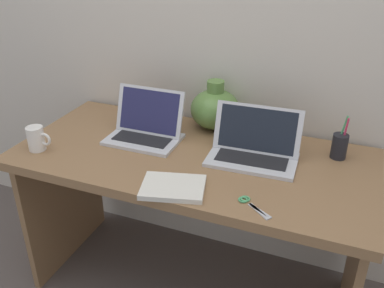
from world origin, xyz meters
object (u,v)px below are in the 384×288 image
Objects in this scene: laptop_right at (254,146)px; coffee_mug at (37,139)px; green_vase at (215,108)px; pen_cup at (340,146)px; scissors at (249,203)px; notebook_stack at (173,187)px; laptop_left at (146,126)px.

coffee_mug is (-0.87, -0.27, -0.00)m from laptop_right.
green_vase is 0.79m from coffee_mug.
pen_cup is at bearing 18.56° from coffee_mug.
notebook_stack is at bearing -177.19° from scissors.
notebook_stack reaches higher than scissors.
notebook_stack is (0.03, -0.56, -0.09)m from green_vase.
green_vase is (-0.24, 0.22, 0.04)m from laptop_right.
pen_cup reaches higher than notebook_stack.
notebook_stack is 2.03× the size of coffee_mug.
laptop_right is 0.40m from notebook_stack.
coffee_mug is at bearing -141.94° from green_vase.
laptop_right reaches higher than notebook_stack.
laptop_left is 0.65m from scissors.
pen_cup is (1.19, 0.40, 0.00)m from coffee_mug.
coffee_mug is 0.94m from scissors.
laptop_left is at bearing 35.67° from coffee_mug.
laptop_left is 0.44m from notebook_stack.
green_vase is at bearing 120.02° from scissors.
coffee_mug is at bearing -161.44° from pen_cup.
laptop_right reaches higher than scissors.
laptop_right is 1.99× the size of pen_cup.
green_vase is 1.72× the size of scissors.
laptop_left is 0.82m from pen_cup.
laptop_left is 2.82× the size of coffee_mug.
coffee_mug is 0.61× the size of pen_cup.
green_vase is 0.63m from scissors.
green_vase is 0.57m from pen_cup.
notebook_stack is (-0.21, -0.34, -0.04)m from laptop_right.
scissors is (0.31, -0.54, -0.09)m from green_vase.
laptop_right is at bearing 17.35° from coffee_mug.
laptop_left is at bearing -179.97° from laptop_right.
laptop_left is 1.38× the size of green_vase.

